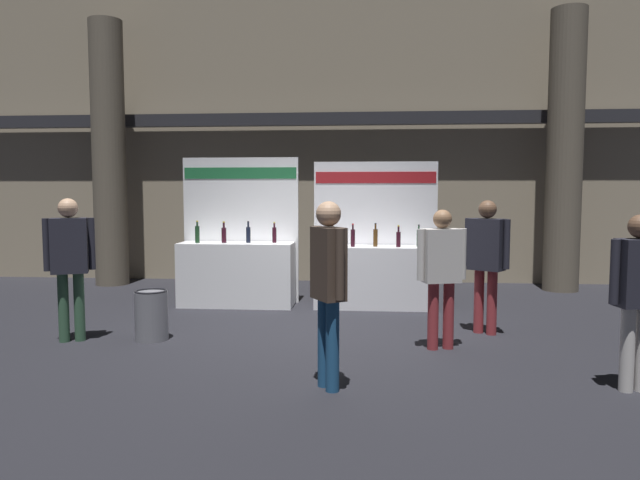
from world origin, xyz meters
The scene contains 10 objects.
ground_plane centered at (0.00, 0.00, 0.00)m, with size 28.86×28.86×0.00m, color black.
hall_colonnade centered at (0.00, 4.25, 2.85)m, with size 14.43×1.34×5.81m.
exhibitor_booth_0 centered at (-1.33, 1.63, 0.60)m, with size 1.88×0.66×2.34m.
exhibitor_booth_1 centered at (0.84, 1.68, 0.58)m, with size 1.95×0.66×2.27m.
trash_bin centered at (-1.89, -0.62, 0.31)m, with size 0.40×0.40×0.61m.
visitor_0 centered at (3.14, -2.04, 0.94)m, with size 0.52×0.29×1.60m.
visitor_1 centered at (-2.82, -0.75, 1.04)m, with size 0.54×0.40×1.72m.
visitor_2 centered at (1.56, -0.74, 0.94)m, with size 0.57×0.31×1.60m.
visitor_3 centered at (2.21, 0.05, 1.02)m, with size 0.50×0.44×1.69m.
visitor_5 centered at (0.38, -2.21, 1.01)m, with size 0.35×0.45×1.72m.
Camera 1 is at (0.74, -7.46, 1.81)m, focal length 33.11 mm.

